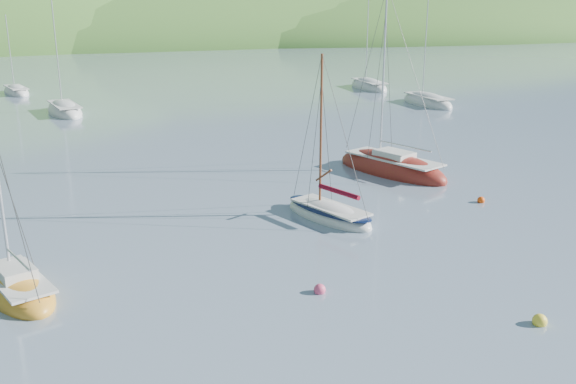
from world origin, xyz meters
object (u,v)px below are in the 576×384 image
object	(u,v)px
distant_sloop_a	(65,112)
distant_sloop_b	(369,87)
daysailer_white	(329,214)
distant_sloop_c	(16,92)
distant_sloop_d	(427,103)
sailboat_yellow	(17,289)
sloop_red	(391,169)

from	to	relation	value
distant_sloop_a	distant_sloop_b	xyz separation A→B (m)	(34.92, 6.52, 0.01)
distant_sloop_b	daysailer_white	bearing A→B (deg)	-115.92
distant_sloop_c	distant_sloop_d	world-z (taller)	distant_sloop_d
sailboat_yellow	distant_sloop_d	world-z (taller)	distant_sloop_d
sailboat_yellow	distant_sloop_a	xyz separation A→B (m)	(2.00, 40.11, 0.02)
daysailer_white	sloop_red	size ratio (longest dim) A/B	0.70
sailboat_yellow	distant_sloop_b	distance (m)	59.48
sailboat_yellow	distant_sloop_c	distance (m)	55.86
daysailer_white	distant_sloop_d	world-z (taller)	distant_sloop_d
distant_sloop_a	distant_sloop_d	distance (m)	35.84
sloop_red	distant_sloop_c	world-z (taller)	sloop_red
sloop_red	sailboat_yellow	world-z (taller)	sloop_red
daysailer_white	distant_sloop_c	world-z (taller)	distant_sloop_c
daysailer_white	distant_sloop_c	xyz separation A→B (m)	(-17.25, 51.66, -0.04)
sloop_red	distant_sloop_d	size ratio (longest dim) A/B	1.07
sloop_red	distant_sloop_a	distance (m)	34.98
daysailer_white	sailboat_yellow	bearing A→B (deg)	175.36
distant_sloop_a	distant_sloop_b	bearing A→B (deg)	-0.27
distant_sloop_a	distant_sloop_c	bearing A→B (deg)	97.23
sailboat_yellow	distant_sloop_a	distance (m)	40.16
daysailer_white	distant_sloop_a	size ratio (longest dim) A/B	0.76
distant_sloop_c	distant_sloop_b	bearing A→B (deg)	-28.01
daysailer_white	distant_sloop_b	distance (m)	48.24
daysailer_white	sailboat_yellow	world-z (taller)	daysailer_white
sailboat_yellow	distant_sloop_c	size ratio (longest dim) A/B	0.75
distant_sloop_c	distant_sloop_d	distance (m)	46.02
sloop_red	distant_sloop_d	bearing A→B (deg)	33.00
distant_sloop_b	distant_sloop_c	distance (m)	41.07
sailboat_yellow	distant_sloop_d	size ratio (longest dim) A/B	0.63
distant_sloop_a	distant_sloop_c	size ratio (longest dim) A/B	1.19
sailboat_yellow	sloop_red	bearing A→B (deg)	7.23
distant_sloop_d	sailboat_yellow	bearing A→B (deg)	-139.84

